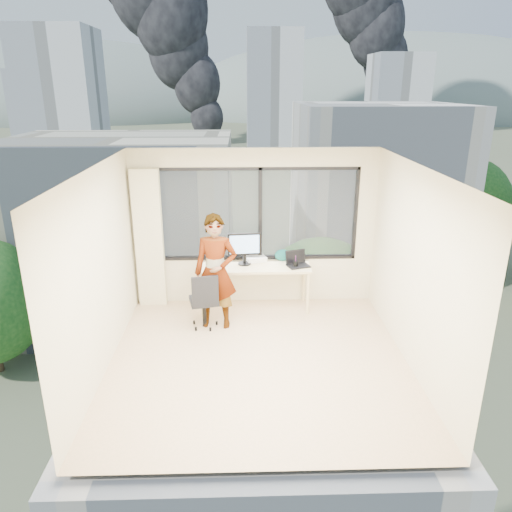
{
  "coord_description": "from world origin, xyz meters",
  "views": [
    {
      "loc": [
        -0.21,
        -5.71,
        3.52
      ],
      "look_at": [
        0.0,
        1.0,
        1.15
      ],
      "focal_mm": 33.98,
      "sensor_mm": 36.0,
      "label": 1
    }
  ],
  "objects_px": {
    "chair": "(204,299)",
    "game_console": "(256,258)",
    "monitor": "(244,249)",
    "laptop": "(299,260)",
    "desk": "(255,287)",
    "person": "(216,272)",
    "handbag": "(282,255)"
  },
  "relations": [
    {
      "from": "laptop",
      "to": "handbag",
      "type": "bearing_deg",
      "value": 111.87
    },
    {
      "from": "monitor",
      "to": "game_console",
      "type": "bearing_deg",
      "value": 36.18
    },
    {
      "from": "desk",
      "to": "person",
      "type": "xyz_separation_m",
      "value": [
        -0.6,
        -0.6,
        0.51
      ]
    },
    {
      "from": "monitor",
      "to": "laptop",
      "type": "relative_size",
      "value": 1.47
    },
    {
      "from": "person",
      "to": "laptop",
      "type": "relative_size",
      "value": 4.81
    },
    {
      "from": "monitor",
      "to": "handbag",
      "type": "height_order",
      "value": "monitor"
    },
    {
      "from": "desk",
      "to": "chair",
      "type": "height_order",
      "value": "chair"
    },
    {
      "from": "game_console",
      "to": "monitor",
      "type": "bearing_deg",
      "value": -154.28
    },
    {
      "from": "game_console",
      "to": "desk",
      "type": "bearing_deg",
      "value": -110.7
    },
    {
      "from": "chair",
      "to": "monitor",
      "type": "distance_m",
      "value": 1.11
    },
    {
      "from": "laptop",
      "to": "chair",
      "type": "bearing_deg",
      "value": -177.37
    },
    {
      "from": "laptop",
      "to": "handbag",
      "type": "distance_m",
      "value": 0.36
    },
    {
      "from": "desk",
      "to": "chair",
      "type": "bearing_deg",
      "value": -141.03
    },
    {
      "from": "laptop",
      "to": "monitor",
      "type": "bearing_deg",
      "value": 152.64
    },
    {
      "from": "person",
      "to": "monitor",
      "type": "bearing_deg",
      "value": 63.06
    },
    {
      "from": "desk",
      "to": "person",
      "type": "bearing_deg",
      "value": -134.96
    },
    {
      "from": "person",
      "to": "game_console",
      "type": "distance_m",
      "value": 1.05
    },
    {
      "from": "chair",
      "to": "game_console",
      "type": "bearing_deg",
      "value": 35.01
    },
    {
      "from": "chair",
      "to": "person",
      "type": "bearing_deg",
      "value": -0.79
    },
    {
      "from": "person",
      "to": "laptop",
      "type": "xyz_separation_m",
      "value": [
        1.31,
        0.55,
        -0.02
      ]
    },
    {
      "from": "game_console",
      "to": "laptop",
      "type": "relative_size",
      "value": 0.88
    },
    {
      "from": "person",
      "to": "chair",
      "type": "bearing_deg",
      "value": -162.68
    },
    {
      "from": "chair",
      "to": "desk",
      "type": "bearing_deg",
      "value": 26.63
    },
    {
      "from": "desk",
      "to": "monitor",
      "type": "bearing_deg",
      "value": 155.28
    },
    {
      "from": "desk",
      "to": "handbag",
      "type": "relative_size",
      "value": 6.95
    },
    {
      "from": "game_console",
      "to": "laptop",
      "type": "height_order",
      "value": "laptop"
    },
    {
      "from": "desk",
      "to": "monitor",
      "type": "distance_m",
      "value": 0.67
    },
    {
      "from": "chair",
      "to": "laptop",
      "type": "bearing_deg",
      "value": 8.98
    },
    {
      "from": "chair",
      "to": "person",
      "type": "relative_size",
      "value": 0.52
    },
    {
      "from": "chair",
      "to": "laptop",
      "type": "distance_m",
      "value": 1.66
    },
    {
      "from": "desk",
      "to": "person",
      "type": "distance_m",
      "value": 0.99
    },
    {
      "from": "desk",
      "to": "game_console",
      "type": "distance_m",
      "value": 0.48
    }
  ]
}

